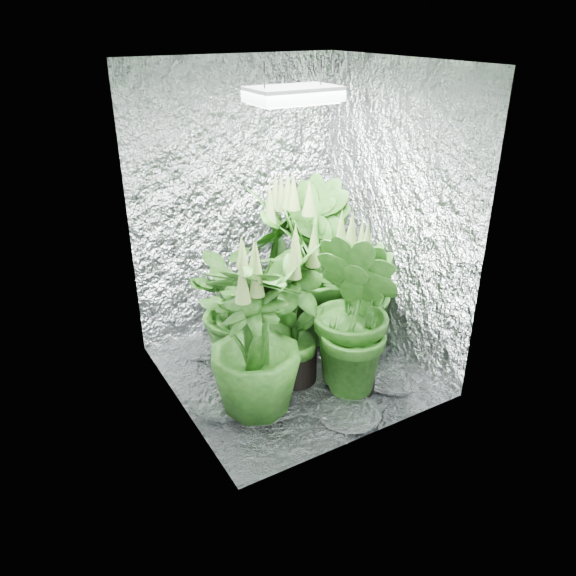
# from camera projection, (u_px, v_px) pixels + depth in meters

# --- Properties ---
(ground) EXTENTS (1.60, 1.60, 0.00)m
(ground) POSITION_uv_depth(u_px,v_px,m) (292.00, 370.00, 3.90)
(ground) COLOR silver
(ground) RESTS_ON ground
(walls) EXTENTS (1.62, 1.62, 2.00)m
(walls) POSITION_uv_depth(u_px,v_px,m) (293.00, 235.00, 3.46)
(walls) COLOR silver
(walls) RESTS_ON ground
(ceiling) EXTENTS (1.60, 1.60, 0.01)m
(ceiling) POSITION_uv_depth(u_px,v_px,m) (293.00, 61.00, 3.03)
(ceiling) COLOR silver
(ceiling) RESTS_ON walls
(grow_lamp) EXTENTS (0.50, 0.30, 0.22)m
(grow_lamp) POSITION_uv_depth(u_px,v_px,m) (293.00, 95.00, 3.10)
(grow_lamp) COLOR gray
(grow_lamp) RESTS_ON ceiling
(plant_a) EXTENTS (0.96, 0.96, 0.95)m
(plant_a) POSITION_uv_depth(u_px,v_px,m) (242.00, 305.00, 3.82)
(plant_a) COLOR black
(plant_a) RESTS_ON ground
(plant_b) EXTENTS (0.81, 0.81, 1.22)m
(plant_b) POSITION_uv_depth(u_px,v_px,m) (275.00, 264.00, 4.15)
(plant_b) COLOR black
(plant_b) RESTS_ON ground
(plant_c) EXTENTS (0.75, 0.75, 1.28)m
(plant_c) POSITION_uv_depth(u_px,v_px,m) (310.00, 265.00, 4.06)
(plant_c) COLOR black
(plant_c) RESTS_ON ground
(plant_d) EXTENTS (0.79, 0.79, 1.09)m
(plant_d) POSITION_uv_depth(u_px,v_px,m) (255.00, 341.00, 3.29)
(plant_d) COLOR black
(plant_d) RESTS_ON ground
(plant_e) EXTENTS (0.95, 0.95, 0.98)m
(plant_e) POSITION_uv_depth(u_px,v_px,m) (350.00, 289.00, 3.99)
(plant_e) COLOR black
(plant_e) RESTS_ON ground
(plant_f) EXTENTS (0.72, 0.72, 1.08)m
(plant_f) POSITION_uv_depth(u_px,v_px,m) (294.00, 315.00, 3.60)
(plant_f) COLOR black
(plant_f) RESTS_ON ground
(plant_g) EXTENTS (0.63, 0.63, 1.21)m
(plant_g) POSITION_uv_depth(u_px,v_px,m) (356.00, 313.00, 3.47)
(plant_g) COLOR black
(plant_g) RESTS_ON ground
(circulation_fan) EXTENTS (0.15, 0.33, 0.37)m
(circulation_fan) POSITION_uv_depth(u_px,v_px,m) (340.00, 313.00, 4.31)
(circulation_fan) COLOR black
(circulation_fan) RESTS_ON ground
(plant_label) EXTENTS (0.05, 0.02, 0.08)m
(plant_label) POSITION_uv_depth(u_px,v_px,m) (365.00, 349.00, 3.59)
(plant_label) COLOR white
(plant_label) RESTS_ON plant_g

